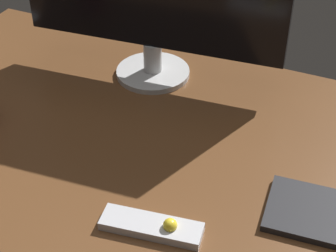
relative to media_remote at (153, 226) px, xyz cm
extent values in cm
cube|color=brown|center=(-5.56, 18.19, -1.96)|extent=(140.00, 84.00, 2.00)
cylinder|color=#B9B9B9|center=(-21.10, 44.65, -0.31)|extent=(17.60, 17.60, 1.29)
cylinder|color=#B9B9B9|center=(-21.10, 44.65, 3.89)|extent=(4.34, 4.34, 7.12)
cube|color=#B7B7BC|center=(-0.29, -0.04, -0.11)|extent=(17.99, 7.53, 1.69)
sphere|color=yellow|center=(2.96, 0.44, 1.16)|extent=(2.43, 2.43, 2.43)
camera|label=1|loc=(27.81, -56.14, 69.68)|focal=58.39mm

